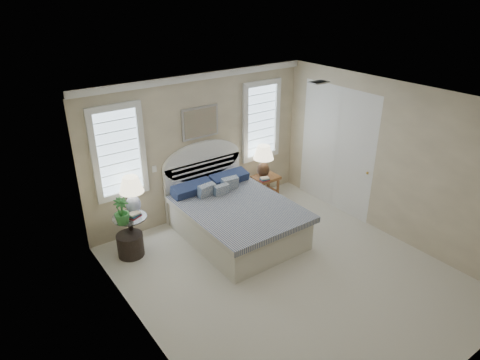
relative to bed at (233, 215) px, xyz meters
The scene contains 21 objects.
floor 1.51m from the bed, 90.00° to the right, with size 4.50×5.00×0.01m, color beige.
ceiling 2.74m from the bed, 90.00° to the right, with size 4.50×5.00×0.01m, color white.
wall_back 1.42m from the bed, 90.00° to the left, with size 4.50×0.02×2.70m, color tan.
wall_left 2.85m from the bed, 147.06° to the right, with size 0.02×5.00×2.70m, color tan.
wall_right 2.85m from the bed, 32.94° to the right, with size 0.02×5.00×2.70m, color tan.
crown_molding 2.47m from the bed, 90.00° to the left, with size 4.50×0.08×0.12m, color white.
hvac_vent 2.67m from the bed, 28.73° to the right, with size 0.30×0.20×0.02m, color #B2B2B2.
switch_plate 1.59m from the bed, 132.76° to the left, with size 0.08×0.01×0.12m, color white.
window_left 2.22m from the bed, 146.59° to the left, with size 0.90×0.06×1.60m, color silver.
window_right 2.12m from the bed, 36.14° to the left, with size 0.90×0.06×1.60m, color silver.
painting 1.75m from the bed, 90.00° to the left, with size 0.74×0.04×0.58m, color silver.
closet_door 2.39m from the bed, ahead, with size 0.02×1.80×2.40m, color white.
bed is the anchor object (origin of this frame).
side_table_left 1.75m from the bed, 160.26° to the left, with size 0.56×0.56×0.63m.
nightstand_right 1.47m from the bed, 28.03° to the left, with size 0.50×0.40×0.53m.
floor_pot 1.81m from the bed, 165.38° to the left, with size 0.43×0.43×0.39m, color black.
lamp_left 1.79m from the bed, 155.64° to the left, with size 0.49×0.49×0.65m.
lamp_right 1.55m from the bed, 30.20° to the left, with size 0.46×0.46×0.66m.
potted_plant 1.93m from the bed, 166.06° to the left, with size 0.25×0.25×0.44m, color #35692A.
books_left 1.70m from the bed, 161.62° to the left, with size 0.24×0.20×0.08m.
books_right 1.28m from the bed, 25.36° to the left, with size 0.20×0.16×0.07m.
Camera 1 is at (-3.74, -3.92, 4.12)m, focal length 32.00 mm.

